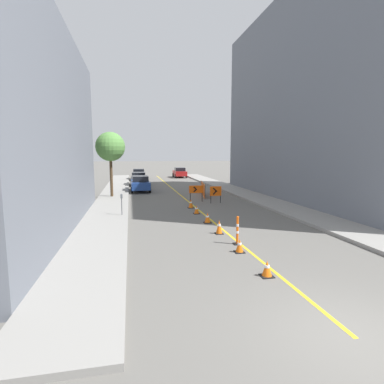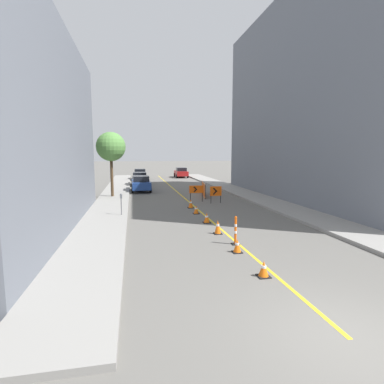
{
  "view_description": "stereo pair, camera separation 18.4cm",
  "coord_description": "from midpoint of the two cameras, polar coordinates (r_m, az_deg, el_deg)",
  "views": [
    {
      "loc": [
        -4.51,
        -4.94,
        3.81
      ],
      "look_at": [
        -0.07,
        16.46,
        1.0
      ],
      "focal_mm": 28.0,
      "sensor_mm": 36.0,
      "label": 1
    },
    {
      "loc": [
        -4.32,
        -4.98,
        3.81
      ],
      "look_at": [
        -0.07,
        16.46,
        1.0
      ],
      "focal_mm": 28.0,
      "sensor_mm": 36.0,
      "label": 2
    }
  ],
  "objects": [
    {
      "name": "ground_plane",
      "position": [
        7.65,
        28.64,
        -23.45
      ],
      "size": [
        300.0,
        300.0,
        0.0
      ],
      "primitive_type": "plane",
      "color": "#605E59"
    },
    {
      "name": "lane_stripe",
      "position": [
        29.16,
        -2.41,
        -0.18
      ],
      "size": [
        0.12,
        47.21,
        0.01
      ],
      "color": "gold",
      "rests_on": "ground_plane"
    },
    {
      "name": "sidewalk_left",
      "position": [
        28.85,
        -14.2,
        -0.32
      ],
      "size": [
        2.53,
        47.21,
        0.17
      ],
      "color": "gray",
      "rests_on": "ground_plane"
    },
    {
      "name": "sidewalk_right",
      "position": [
        30.62,
        8.69,
        0.25
      ],
      "size": [
        2.53,
        47.21,
        0.17
      ],
      "color": "gray",
      "rests_on": "ground_plane"
    },
    {
      "name": "building_facade_left",
      "position": [
        16.69,
        -32.11,
        9.85
      ],
      "size": [
        6.0,
        17.0,
        9.73
      ],
      "color": "slate",
      "rests_on": "ground_plane"
    },
    {
      "name": "building_facade_right",
      "position": [
        27.18,
        22.45,
        15.77
      ],
      "size": [
        6.0,
        23.33,
        16.11
      ],
      "color": "slate",
      "rests_on": "ground_plane"
    },
    {
      "name": "traffic_cone_nearest",
      "position": [
        9.87,
        14.03,
        -14.03
      ],
      "size": [
        0.39,
        0.39,
        0.51
      ],
      "color": "black",
      "rests_on": "ground_plane"
    },
    {
      "name": "traffic_cone_second",
      "position": [
        11.9,
        9.06,
        -10.11
      ],
      "size": [
        0.37,
        0.37,
        0.53
      ],
      "color": "black",
      "rests_on": "ground_plane"
    },
    {
      "name": "traffic_cone_third",
      "position": [
        14.42,
        5.3,
        -6.65
      ],
      "size": [
        0.38,
        0.38,
        0.67
      ],
      "color": "black",
      "rests_on": "ground_plane"
    },
    {
      "name": "traffic_cone_fourth",
      "position": [
        16.63,
        3.13,
        -4.94
      ],
      "size": [
        0.42,
        0.42,
        0.57
      ],
      "color": "black",
      "rests_on": "ground_plane"
    },
    {
      "name": "traffic_cone_fifth",
      "position": [
        19.09,
        1.07,
        -3.37
      ],
      "size": [
        0.4,
        0.4,
        0.54
      ],
      "color": "black",
      "rests_on": "ground_plane"
    },
    {
      "name": "traffic_cone_farthest",
      "position": [
        21.11,
        0.0,
        -2.22
      ],
      "size": [
        0.42,
        0.42,
        0.63
      ],
      "color": "black",
      "rests_on": "ground_plane"
    },
    {
      "name": "delineator_post_front",
      "position": [
        12.83,
        8.7,
        -7.58
      ],
      "size": [
        0.31,
        0.31,
        1.22
      ],
      "color": "black",
      "rests_on": "ground_plane"
    },
    {
      "name": "arrow_barricade_primary",
      "position": [
        23.67,
        1.05,
        0.37
      ],
      "size": [
        1.14,
        0.09,
        1.3
      ],
      "rotation": [
        0.0,
        0.0,
        -0.02
      ],
      "color": "#EF560C",
      "rests_on": "ground_plane"
    },
    {
      "name": "arrow_barricade_secondary",
      "position": [
        23.05,
        4.78,
        0.04
      ],
      "size": [
        0.9,
        0.09,
        1.31
      ],
      "rotation": [
        0.0,
        0.0,
        0.01
      ],
      "color": "#EF560C",
      "rests_on": "ground_plane"
    },
    {
      "name": "safety_mesh_fence",
      "position": [
        27.27,
        2.4,
        0.55
      ],
      "size": [
        0.74,
        4.3,
        1.19
      ],
      "rotation": [
        0.0,
        0.0,
        1.41
      ],
      "color": "#EF560C",
      "rests_on": "ground_plane"
    },
    {
      "name": "parked_car_curb_near",
      "position": [
        30.74,
        -9.5,
        1.6
      ],
      "size": [
        1.93,
        4.31,
        1.59
      ],
      "rotation": [
        0.0,
        0.0,
        0.01
      ],
      "color": "navy",
      "rests_on": "ground_plane"
    },
    {
      "name": "parked_car_curb_mid",
      "position": [
        36.71,
        -9.76,
        2.51
      ],
      "size": [
        2.03,
        4.39,
        1.59
      ],
      "rotation": [
        0.0,
        0.0,
        -0.05
      ],
      "color": "#474C51",
      "rests_on": "ground_plane"
    },
    {
      "name": "parked_car_curb_far",
      "position": [
        44.72,
        -9.75,
        3.36
      ],
      "size": [
        1.95,
        4.34,
        1.59
      ],
      "rotation": [
        0.0,
        0.0,
        -0.02
      ],
      "color": "black",
      "rests_on": "ground_plane"
    },
    {
      "name": "parked_car_opposite_side",
      "position": [
        48.33,
        -1.98,
        3.75
      ],
      "size": [
        1.94,
        4.34,
        1.59
      ],
      "rotation": [
        0.0,
        0.0,
        -0.02
      ],
      "color": "maroon",
      "rests_on": "ground_plane"
    },
    {
      "name": "parking_meter_near_curb",
      "position": [
        18.29,
        -13.07,
        -1.46
      ],
      "size": [
        0.12,
        0.11,
        1.28
      ],
      "color": "#4C4C51",
      "rests_on": "sidewalk_left"
    },
    {
      "name": "street_tree_left_near",
      "position": [
        26.42,
        -15.01,
        8.28
      ],
      "size": [
        2.46,
        2.46,
        5.46
      ],
      "color": "#4C3823",
      "rests_on": "sidewalk_left"
    }
  ]
}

